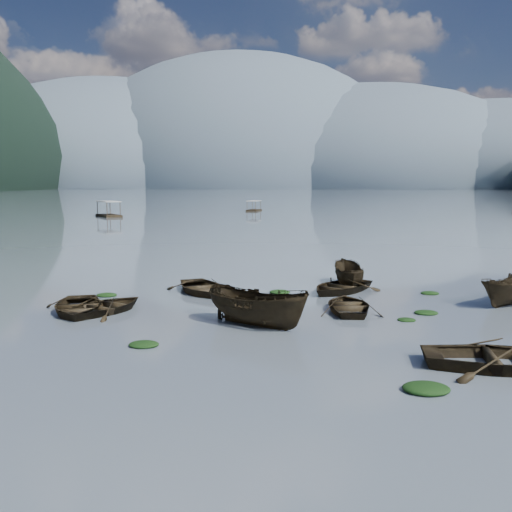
{
  "coord_description": "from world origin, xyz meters",
  "views": [
    {
      "loc": [
        1.18,
        -17.17,
        5.69
      ],
      "look_at": [
        0.0,
        12.0,
        2.0
      ],
      "focal_mm": 40.0,
      "sensor_mm": 36.0,
      "label": 1
    }
  ],
  "objects_px": {
    "rowboat_3": "(349,310)",
    "rowboat_0": "(78,312)",
    "pontoon_left": "(109,217)",
    "pontoon_centre": "(254,211)"
  },
  "relations": [
    {
      "from": "rowboat_3",
      "to": "rowboat_0",
      "type": "bearing_deg",
      "value": 4.66
    },
    {
      "from": "rowboat_0",
      "to": "pontoon_left",
      "type": "height_order",
      "value": "pontoon_left"
    },
    {
      "from": "rowboat_3",
      "to": "pontoon_left",
      "type": "xyz_separation_m",
      "value": [
        -33.08,
        73.46,
        0.0
      ]
    },
    {
      "from": "pontoon_left",
      "to": "pontoon_centre",
      "type": "xyz_separation_m",
      "value": [
        24.54,
        22.44,
        0.0
      ]
    },
    {
      "from": "rowboat_0",
      "to": "pontoon_left",
      "type": "bearing_deg",
      "value": 90.32
    },
    {
      "from": "rowboat_0",
      "to": "pontoon_left",
      "type": "xyz_separation_m",
      "value": [
        -20.91,
        74.35,
        0.0
      ]
    },
    {
      "from": "pontoon_left",
      "to": "pontoon_centre",
      "type": "height_order",
      "value": "pontoon_left"
    },
    {
      "from": "pontoon_left",
      "to": "pontoon_centre",
      "type": "distance_m",
      "value": 33.25
    },
    {
      "from": "rowboat_0",
      "to": "rowboat_3",
      "type": "relative_size",
      "value": 1.1
    },
    {
      "from": "rowboat_0",
      "to": "pontoon_centre",
      "type": "xyz_separation_m",
      "value": [
        3.64,
        96.79,
        0.0
      ]
    }
  ]
}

